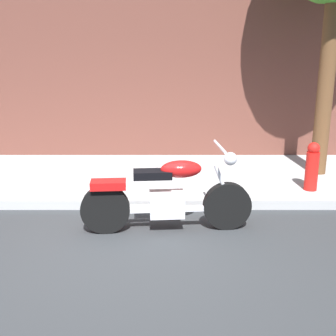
{
  "coord_description": "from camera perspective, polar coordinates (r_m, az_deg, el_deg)",
  "views": [
    {
      "loc": [
        0.5,
        -4.63,
        2.26
      ],
      "look_at": [
        0.48,
        0.5,
        0.84
      ],
      "focal_mm": 45.52,
      "sensor_mm": 36.0,
      "label": 1
    }
  ],
  "objects": [
    {
      "name": "ground_plane",
      "position": [
        5.18,
        -5.45,
        -10.52
      ],
      "size": [
        60.0,
        60.0,
        0.0
      ],
      "primitive_type": "plane",
      "color": "#303335"
    },
    {
      "name": "sidewalk",
      "position": [
        7.62,
        -3.58,
        -1.29
      ],
      "size": [
        19.19,
        2.85,
        0.14
      ],
      "primitive_type": "cube",
      "color": "#AEAEAE",
      "rests_on": "ground"
    },
    {
      "name": "motorcycle",
      "position": [
        5.45,
        -0.03,
        -3.94
      ],
      "size": [
        2.2,
        0.7,
        1.12
      ],
      "color": "black",
      "rests_on": "ground"
    },
    {
      "name": "fire_hydrant",
      "position": [
        7.0,
        18.84,
        -0.33
      ],
      "size": [
        0.2,
        0.2,
        0.91
      ],
      "color": "red",
      "rests_on": "ground"
    }
  ]
}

